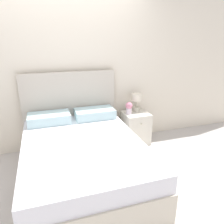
# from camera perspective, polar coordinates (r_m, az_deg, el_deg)

# --- Properties ---
(ground_plane) EXTENTS (12.00, 12.00, 0.00)m
(ground_plane) POSITION_cam_1_polar(r_m,az_deg,el_deg) (3.86, -10.25, -8.45)
(ground_plane) COLOR #BCB7B2
(wall_back) EXTENTS (8.00, 0.06, 2.60)m
(wall_back) POSITION_cam_1_polar(r_m,az_deg,el_deg) (3.53, -11.67, 11.17)
(wall_back) COLOR silver
(wall_back) RESTS_ON ground_plane
(bed) EXTENTS (1.47, 2.00, 1.25)m
(bed) POSITION_cam_1_polar(r_m,az_deg,el_deg) (2.91, -7.90, -11.18)
(bed) COLOR beige
(bed) RESTS_ON ground_plane
(nightstand) EXTENTS (0.42, 0.44, 0.54)m
(nightstand) POSITION_cam_1_polar(r_m,az_deg,el_deg) (3.81, 6.17, -4.10)
(nightstand) COLOR silver
(nightstand) RESTS_ON ground_plane
(table_lamp) EXTENTS (0.17, 0.17, 0.31)m
(table_lamp) POSITION_cam_1_polar(r_m,az_deg,el_deg) (3.75, 6.36, 3.10)
(table_lamp) COLOR beige
(table_lamp) RESTS_ON nightstand
(flower_vase) EXTENTS (0.11, 0.11, 0.20)m
(flower_vase) POSITION_cam_1_polar(r_m,az_deg,el_deg) (3.62, 4.48, 1.16)
(flower_vase) COLOR silver
(flower_vase) RESTS_ON nightstand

